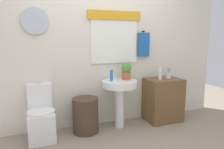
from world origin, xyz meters
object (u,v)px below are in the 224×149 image
Objects in this scene: pedestal_sink at (120,92)px; toilet at (41,118)px; potted_plant at (126,71)px; lotion_bottle at (160,73)px; laundry_hamper at (86,115)px; toothbrush_cup at (169,75)px; soap_bottle at (111,75)px; wooden_cabinet at (163,100)px.

toilet is at bearing 178.31° from pedestal_sink.
potted_plant is 0.59m from lotion_bottle.
laundry_hamper is at bearing 178.21° from lotion_bottle.
toilet is 0.65m from laundry_hamper.
toothbrush_cup is at bearing 16.12° from lotion_bottle.
potted_plant reaches higher than pedestal_sink.
lotion_bottle is (0.84, -0.09, -0.00)m from soap_bottle.
wooden_cabinet is at bearing -3.04° from soap_bottle.
wooden_cabinet is (2.02, -0.04, 0.07)m from toilet.
soap_bottle is 0.61× the size of potted_plant.
toothbrush_cup reaches higher than wooden_cabinet.
soap_bottle is at bearing 6.48° from laundry_hamper.
soap_bottle is at bearing 157.38° from pedestal_sink.
laundry_hamper is 1.38m from wooden_cabinet.
soap_bottle is 0.91× the size of toothbrush_cup.
toothbrush_cup is at bearing 1.24° from pedestal_sink.
soap_bottle is (0.44, 0.05, 0.58)m from laundry_hamper.
pedestal_sink is at bearing -22.62° from soap_bottle.
toilet is 4.71× the size of soap_bottle.
laundry_hamper is at bearing -179.23° from toothbrush_cup.
potted_plant is (-0.68, 0.06, 0.54)m from wooden_cabinet.
lotion_bottle is (1.92, -0.08, 0.55)m from toilet.
potted_plant reaches higher than soap_bottle.
lotion_bottle is 1.17× the size of toothbrush_cup.
soap_bottle is 1.05m from toothbrush_cup.
pedestal_sink is 4.53× the size of soap_bottle.
wooden_cabinet is (1.38, 0.00, 0.10)m from laundry_hamper.
soap_bottle is (-0.12, 0.05, 0.26)m from pedestal_sink.
laundry_hamper is 1.57m from toothbrush_cup.
soap_bottle reaches higher than laundry_hamper.
laundry_hamper is 0.70× the size of pedestal_sink.
potted_plant is (0.26, 0.01, 0.06)m from soap_bottle.
lotion_bottle is (-0.10, -0.04, 0.48)m from wooden_cabinet.
laundry_hamper is 0.65m from pedestal_sink.
pedestal_sink is at bearing 176.80° from lotion_bottle.
pedestal_sink is 0.36m from potted_plant.
toilet is 1.48× the size of laundry_hamper.
toilet is 1.24m from pedestal_sink.
pedestal_sink reaches higher than laundry_hamper.
pedestal_sink is at bearing 0.00° from laundry_hamper.
laundry_hamper is 2.90× the size of toothbrush_cup.
soap_bottle reaches higher than toothbrush_cup.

